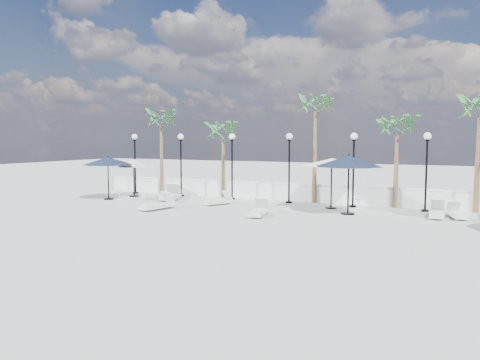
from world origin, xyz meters
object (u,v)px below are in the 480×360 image
at_px(lounger_3, 218,201).
at_px(lounger_4, 258,211).
at_px(lounger_2, 172,195).
at_px(parasol_navy_left, 108,161).
at_px(lounger_0, 169,195).
at_px(lounger_6, 457,214).
at_px(lounger_1, 157,205).
at_px(lounger_5, 437,213).
at_px(parasol_navy_mid, 349,162).
at_px(parasol_cream_sq_a, 332,159).
at_px(parasol_cream_small, 134,163).

distance_m(lounger_3, lounger_4, 4.19).
height_order(lounger_2, parasol_navy_left, parasol_navy_left).
distance_m(lounger_0, lounger_6, 15.11).
bearing_deg(lounger_3, lounger_0, -165.83).
bearing_deg(lounger_0, lounger_1, -85.90).
distance_m(lounger_2, parasol_navy_left, 4.23).
bearing_deg(lounger_2, lounger_4, -45.60).
relative_size(lounger_5, parasol_navy_mid, 0.61).
bearing_deg(lounger_3, lounger_4, -11.86).
bearing_deg(lounger_0, parasol_navy_left, -179.57).
height_order(lounger_2, lounger_3, lounger_2).
relative_size(lounger_1, lounger_3, 1.18).
bearing_deg(parasol_cream_sq_a, lounger_4, -121.84).
bearing_deg(lounger_2, parasol_navy_left, -176.90).
distance_m(lounger_4, lounger_5, 7.99).
relative_size(parasol_navy_left, parasol_cream_sq_a, 0.52).
relative_size(lounger_3, parasol_navy_mid, 0.56).
distance_m(lounger_5, lounger_6, 0.84).
xyz_separation_m(lounger_3, lounger_5, (10.78, 0.67, 0.02)).
height_order(parasol_navy_left, parasol_navy_mid, parasol_navy_mid).
bearing_deg(lounger_0, parasol_cream_small, 150.17).
bearing_deg(lounger_1, parasol_cream_small, 149.28).
height_order(lounger_3, parasol_cream_small, parasol_cream_small).
xyz_separation_m(lounger_1, parasol_navy_mid, (8.89, 2.72, 2.22)).
bearing_deg(parasol_navy_left, lounger_3, 6.12).
distance_m(lounger_2, lounger_5, 14.20).
xyz_separation_m(parasol_navy_left, parasol_cream_sq_a, (12.62, 2.11, 0.30)).
relative_size(parasol_cream_sq_a, parasol_cream_small, 2.34).
xyz_separation_m(lounger_0, parasol_navy_mid, (10.48, -0.67, 2.20)).
bearing_deg(parasol_navy_left, parasol_navy_mid, 2.64).
distance_m(lounger_0, lounger_4, 7.55).
xyz_separation_m(lounger_4, lounger_6, (8.18, 3.31, -0.02)).
xyz_separation_m(lounger_4, parasol_cream_sq_a, (2.36, 3.80, 2.30)).
relative_size(lounger_6, parasol_cream_small, 0.75).
xyz_separation_m(lounger_1, parasol_cream_sq_a, (7.70, 4.19, 2.28)).
height_order(lounger_0, parasol_cream_small, parasol_cream_small).
xyz_separation_m(lounger_6, parasol_cream_small, (-17.98, 0.13, 1.82)).
bearing_deg(parasol_cream_small, lounger_5, -1.16).
height_order(lounger_2, lounger_5, lounger_2).
bearing_deg(lounger_0, lounger_6, -19.75).
xyz_separation_m(lounger_3, lounger_6, (11.60, 0.89, 0.00)).
distance_m(lounger_2, parasol_cream_small, 3.47).
bearing_deg(lounger_4, lounger_1, 174.12).
bearing_deg(lounger_4, lounger_3, 134.62).
relative_size(parasol_navy_left, parasol_navy_mid, 0.91).
relative_size(lounger_3, lounger_6, 0.98).
relative_size(lounger_6, parasol_navy_left, 0.63).
bearing_deg(lounger_4, lounger_2, 144.91).
relative_size(lounger_0, lounger_1, 1.08).
relative_size(lounger_0, parasol_navy_mid, 0.72).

